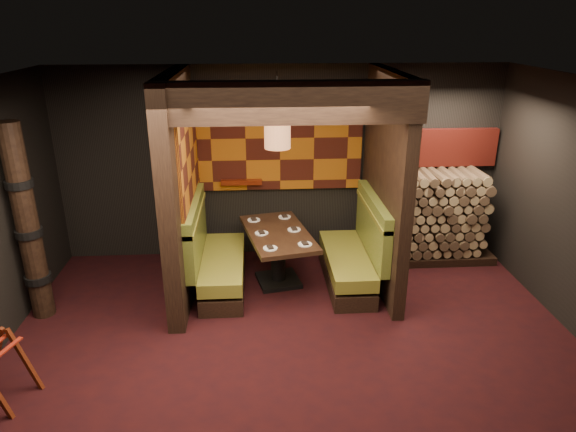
{
  "coord_description": "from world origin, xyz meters",
  "views": [
    {
      "loc": [
        -0.39,
        -4.6,
        3.45
      ],
      "look_at": [
        0.0,
        1.3,
        1.15
      ],
      "focal_mm": 32.0,
      "sensor_mm": 36.0,
      "label": 1
    }
  ],
  "objects_px": {
    "booth_bench_right": "(354,256)",
    "dining_table": "(278,248)",
    "pendant_lamp": "(277,130)",
    "firewood_stack": "(436,216)",
    "booth_bench_left": "(215,260)",
    "totem_column": "(28,226)"
  },
  "relations": [
    {
      "from": "pendant_lamp",
      "to": "totem_column",
      "type": "bearing_deg",
      "value": -168.95
    },
    {
      "from": "firewood_stack",
      "to": "booth_bench_right",
      "type": "bearing_deg",
      "value": -152.65
    },
    {
      "from": "booth_bench_right",
      "to": "dining_table",
      "type": "relative_size",
      "value": 1.02
    },
    {
      "from": "booth_bench_right",
      "to": "dining_table",
      "type": "distance_m",
      "value": 1.05
    },
    {
      "from": "booth_bench_left",
      "to": "dining_table",
      "type": "xyz_separation_m",
      "value": [
        0.85,
        0.07,
        0.12
      ]
    },
    {
      "from": "booth_bench_right",
      "to": "firewood_stack",
      "type": "xyz_separation_m",
      "value": [
        1.35,
        0.7,
        0.28
      ]
    },
    {
      "from": "booth_bench_left",
      "to": "booth_bench_right",
      "type": "xyz_separation_m",
      "value": [
        1.89,
        0.0,
        0.0
      ]
    },
    {
      "from": "dining_table",
      "to": "firewood_stack",
      "type": "bearing_deg",
      "value": 14.65
    },
    {
      "from": "booth_bench_left",
      "to": "booth_bench_right",
      "type": "height_order",
      "value": "same"
    },
    {
      "from": "totem_column",
      "to": "dining_table",
      "type": "bearing_deg",
      "value": 11.98
    },
    {
      "from": "pendant_lamp",
      "to": "firewood_stack",
      "type": "bearing_deg",
      "value": 15.77
    },
    {
      "from": "booth_bench_right",
      "to": "pendant_lamp",
      "type": "bearing_deg",
      "value": 178.65
    },
    {
      "from": "pendant_lamp",
      "to": "firewood_stack",
      "type": "height_order",
      "value": "pendant_lamp"
    },
    {
      "from": "firewood_stack",
      "to": "dining_table",
      "type": "bearing_deg",
      "value": -165.35
    },
    {
      "from": "dining_table",
      "to": "pendant_lamp",
      "type": "relative_size",
      "value": 1.68
    },
    {
      "from": "booth_bench_left",
      "to": "pendant_lamp",
      "type": "height_order",
      "value": "pendant_lamp"
    },
    {
      "from": "pendant_lamp",
      "to": "totem_column",
      "type": "distance_m",
      "value": 3.15
    },
    {
      "from": "booth_bench_left",
      "to": "dining_table",
      "type": "distance_m",
      "value": 0.87
    },
    {
      "from": "booth_bench_left",
      "to": "pendant_lamp",
      "type": "xyz_separation_m",
      "value": [
        0.85,
        0.02,
        1.75
      ]
    },
    {
      "from": "dining_table",
      "to": "firewood_stack",
      "type": "distance_m",
      "value": 2.48
    },
    {
      "from": "dining_table",
      "to": "totem_column",
      "type": "xyz_separation_m",
      "value": [
        -2.94,
        -0.62,
        0.66
      ]
    },
    {
      "from": "booth_bench_right",
      "to": "dining_table",
      "type": "xyz_separation_m",
      "value": [
        -1.04,
        0.07,
        0.12
      ]
    }
  ]
}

